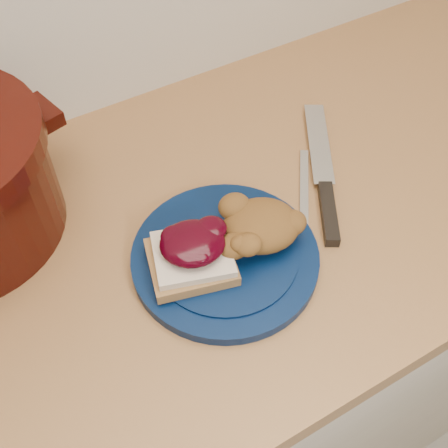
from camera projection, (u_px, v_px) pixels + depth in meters
base_cabinet at (205, 371)px, 1.14m from camera, size 4.00×0.60×0.86m
plate at (225, 257)px, 0.73m from camera, size 0.31×0.31×0.02m
sandwich at (192, 253)px, 0.69m from camera, size 0.12×0.11×0.05m
stuffing_mound at (261, 225)px, 0.72m from camera, size 0.12×0.12×0.05m
chef_knife at (326, 193)px, 0.80m from camera, size 0.16×0.26×0.02m
butter_knife at (304, 189)px, 0.81m from camera, size 0.10×0.14×0.00m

